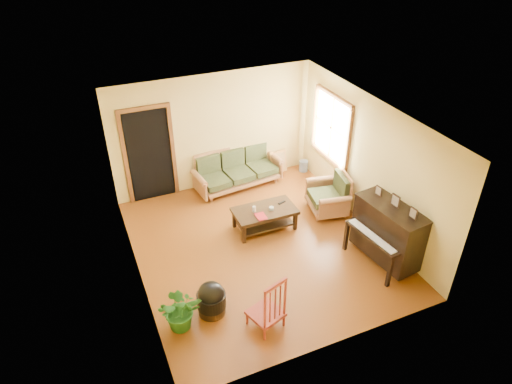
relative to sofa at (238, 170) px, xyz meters
name	(u,v)px	position (x,y,z in m)	size (l,w,h in m)	color
floor	(260,246)	(-0.41, -2.18, -0.43)	(5.00, 5.00, 0.00)	#5A2A0B
doorway	(150,156)	(-1.86, 0.30, 0.60)	(1.08, 0.16, 2.05)	black
window	(332,128)	(1.80, -0.88, 1.07)	(0.12, 1.36, 1.46)	white
sofa	(238,170)	(0.00, 0.00, 0.00)	(1.99, 0.83, 0.85)	#935C36
coffee_table	(265,219)	(-0.11, -1.69, -0.20)	(1.22, 0.67, 0.45)	black
armchair	(328,193)	(1.34, -1.66, 0.01)	(0.84, 0.88, 0.88)	#935C36
piano	(387,234)	(1.50, -3.40, 0.15)	(0.77, 1.30, 1.15)	black
footstool	(212,302)	(-1.78, -3.38, -0.21)	(0.46, 0.46, 0.44)	black
red_chair	(266,302)	(-1.11, -3.96, 0.07)	(0.47, 0.51, 1.00)	maroon
leaning_frame	(278,162)	(1.09, 0.18, -0.13)	(0.44, 0.10, 0.59)	#C38B41
ceramic_crock	(303,166)	(1.69, 0.02, -0.29)	(0.21, 0.21, 0.26)	#304E91
potted_plant	(181,309)	(-2.29, -3.47, -0.07)	(0.65, 0.56, 0.72)	#215B1A
book	(257,218)	(-0.37, -1.89, 0.03)	(0.19, 0.25, 0.02)	#A1151B
candle	(254,209)	(-0.32, -1.67, 0.08)	(0.07, 0.07, 0.12)	white
glass_jar	(271,208)	(0.01, -1.75, 0.05)	(0.09, 0.09, 0.06)	silver
remote	(282,202)	(0.31, -1.61, 0.03)	(0.17, 0.04, 0.02)	black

